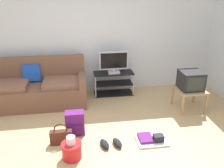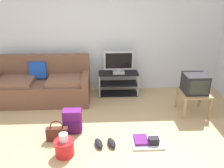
{
  "view_description": "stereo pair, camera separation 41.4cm",
  "coord_description": "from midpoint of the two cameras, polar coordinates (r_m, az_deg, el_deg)",
  "views": [
    {
      "loc": [
        -0.2,
        -2.97,
        2.36
      ],
      "look_at": [
        0.4,
        1.02,
        0.69
      ],
      "focal_mm": 38.31,
      "sensor_mm": 36.0,
      "label": 1
    },
    {
      "loc": [
        0.21,
        -3.01,
        2.36
      ],
      "look_at": [
        0.4,
        1.02,
        0.69
      ],
      "focal_mm": 38.31,
      "sensor_mm": 36.0,
      "label": 2
    }
  ],
  "objects": [
    {
      "name": "floor_tray",
      "position": [
        4.01,
        11.39,
        -13.41
      ],
      "size": [
        0.5,
        0.37,
        0.14
      ],
      "color": "silver",
      "rests_on": "ground_plane"
    },
    {
      "name": "backpack",
      "position": [
        4.17,
        -6.6,
        -8.86
      ],
      "size": [
        0.31,
        0.26,
        0.41
      ],
      "rotation": [
        0.0,
        0.0,
        0.02
      ],
      "color": "#661E70",
      "rests_on": "ground_plane"
    },
    {
      "name": "ground_plane",
      "position": [
        3.81,
        -2.22,
        -16.01
      ],
      "size": [
        9.0,
        9.8,
        0.02
      ],
      "primitive_type": "cube",
      "color": "tan"
    },
    {
      "name": "side_table",
      "position": [
        4.99,
        21.19,
        -2.58
      ],
      "size": [
        0.55,
        0.55,
        0.44
      ],
      "color": "tan",
      "rests_on": "ground_plane"
    },
    {
      "name": "wall_back",
      "position": [
        5.53,
        -2.7,
        11.89
      ],
      "size": [
        9.0,
        0.1,
        2.7
      ],
      "primitive_type": "cube",
      "color": "silver",
      "rests_on": "ground_plane"
    },
    {
      "name": "handbag",
      "position": [
        4.02,
        -10.05,
        -11.62
      ],
      "size": [
        0.35,
        0.11,
        0.37
      ],
      "rotation": [
        0.0,
        0.0,
        -0.57
      ],
      "color": "#4C2319",
      "rests_on": "ground_plane"
    },
    {
      "name": "couch",
      "position": [
        5.36,
        -14.17,
        -0.31
      ],
      "size": [
        2.04,
        0.87,
        0.96
      ],
      "color": "brown",
      "rests_on": "ground_plane"
    },
    {
      "name": "tv_stand",
      "position": [
        5.53,
        3.66,
        0.11
      ],
      "size": [
        0.9,
        0.39,
        0.52
      ],
      "color": "black",
      "rests_on": "ground_plane"
    },
    {
      "name": "sneakers_pair",
      "position": [
        3.89,
        1.48,
        -14.04
      ],
      "size": [
        0.38,
        0.28,
        0.09
      ],
      "color": "black",
      "rests_on": "ground_plane"
    },
    {
      "name": "flat_tv",
      "position": [
        5.34,
        3.82,
        5.07
      ],
      "size": [
        0.65,
        0.22,
        0.5
      ],
      "color": "#B2B2B7",
      "rests_on": "tv_stand"
    },
    {
      "name": "crt_tv",
      "position": [
        4.91,
        21.51,
        0.11
      ],
      "size": [
        0.43,
        0.43,
        0.36
      ],
      "color": "#232326",
      "rests_on": "side_table"
    },
    {
      "name": "cleaning_bucket",
      "position": [
        3.68,
        -8.08,
        -14.64
      ],
      "size": [
        0.3,
        0.3,
        0.37
      ],
      "color": "red",
      "rests_on": "ground_plane"
    }
  ]
}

